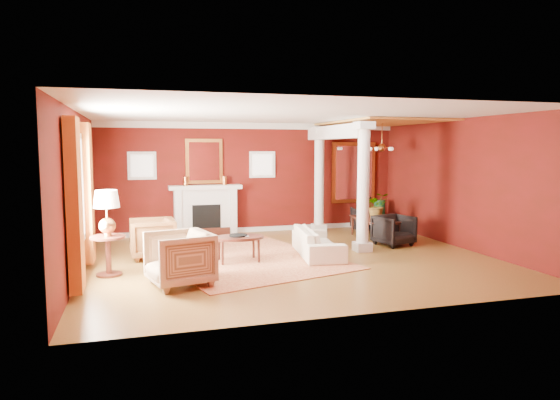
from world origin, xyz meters
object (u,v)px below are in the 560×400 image
object	(u,v)px
sofa	(318,238)
coffee_table	(238,239)
armchair_stripe	(179,256)
dining_table	(376,222)
armchair_leopard	(152,236)
side_table	(107,218)

from	to	relation	value
sofa	coffee_table	distance (m)	1.71
armchair_stripe	dining_table	bearing A→B (deg)	106.17
sofa	armchair_leopard	size ratio (longest dim) A/B	2.18
armchair_leopard	dining_table	distance (m)	5.45
coffee_table	dining_table	size ratio (longest dim) A/B	0.70
coffee_table	armchair_stripe	bearing A→B (deg)	-132.22
armchair_leopard	coffee_table	bearing A→B (deg)	60.09
armchair_leopard	dining_table	world-z (taller)	armchair_leopard
sofa	side_table	distance (m)	4.19
sofa	coffee_table	size ratio (longest dim) A/B	1.92
sofa	armchair_stripe	distance (m)	3.32
sofa	armchair_stripe	bearing A→B (deg)	124.85
armchair_leopard	coffee_table	distance (m)	1.82
coffee_table	side_table	xyz separation A→B (m)	(-2.41, -0.40, 0.55)
sofa	side_table	bearing A→B (deg)	105.15
armchair_stripe	coffee_table	size ratio (longest dim) A/B	0.96
side_table	dining_table	distance (m)	6.51
coffee_table	dining_table	bearing A→B (deg)	22.28
armchair_stripe	coffee_table	distance (m)	1.87
side_table	sofa	bearing A→B (deg)	7.15
armchair_leopard	armchair_stripe	size ratio (longest dim) A/B	0.92
coffee_table	side_table	size ratio (longest dim) A/B	0.67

